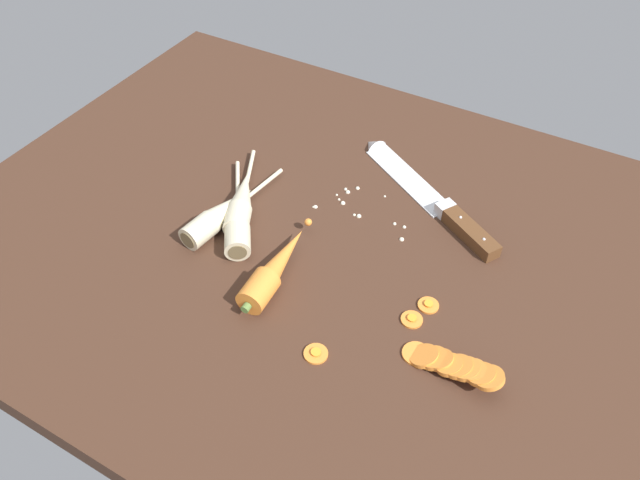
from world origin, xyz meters
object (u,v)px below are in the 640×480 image
at_px(carrot_slice_stray_near, 316,353).
at_px(parsnip_mid_left, 237,219).
at_px(carrot_slice_stray_mid, 412,319).
at_px(carrot_slice_stray_far, 428,305).
at_px(chefs_knife, 423,191).
at_px(whole_carrot, 274,269).
at_px(parsnip_front, 221,214).
at_px(carrot_slice_stack, 452,365).
at_px(parsnip_mid_right, 242,201).

bearing_deg(carrot_slice_stray_near, parsnip_mid_left, 146.81).
xyz_separation_m(carrot_slice_stray_mid, carrot_slice_stray_far, (0.01, 0.03, 0.00)).
bearing_deg(chefs_knife, carrot_slice_stray_near, -89.41).
bearing_deg(whole_carrot, parsnip_front, 157.47).
relative_size(carrot_slice_stack, carrot_slice_stray_mid, 4.41).
bearing_deg(parsnip_front, parsnip_mid_left, 9.36).
distance_m(chefs_knife, parsnip_front, 0.34).
distance_m(parsnip_mid_left, parsnip_mid_right, 0.04).
bearing_deg(carrot_slice_stray_far, carrot_slice_stray_near, -123.21).
height_order(parsnip_front, parsnip_mid_left, same).
distance_m(carrot_slice_stack, carrot_slice_stray_near, 0.18).
relative_size(chefs_knife, carrot_slice_stray_near, 9.64).
distance_m(chefs_knife, carrot_slice_stack, 0.35).
bearing_deg(carrot_slice_stray_mid, carrot_slice_stack, -33.37).
relative_size(parsnip_mid_left, carrot_slice_stack, 1.47).
height_order(whole_carrot, parsnip_mid_right, whole_carrot).
height_order(parsnip_mid_right, carrot_slice_stray_mid, parsnip_mid_right).
distance_m(whole_carrot, parsnip_mid_right, 0.16).
bearing_deg(carrot_slice_stray_far, carrot_slice_stray_mid, -106.33).
distance_m(chefs_knife, carrot_slice_stray_far, 0.24).
height_order(chefs_knife, carrot_slice_stray_near, chefs_knife).
height_order(carrot_slice_stray_near, carrot_slice_stray_mid, same).
bearing_deg(carrot_slice_stray_mid, carrot_slice_stray_far, 73.67).
relative_size(parsnip_mid_left, carrot_slice_stray_mid, 6.50).
height_order(parsnip_front, carrot_slice_stray_near, parsnip_front).
bearing_deg(chefs_knife, parsnip_mid_right, -142.86).
bearing_deg(carrot_slice_stray_mid, whole_carrot, -172.36).
bearing_deg(carrot_slice_stray_far, parsnip_front, -179.12).
relative_size(parsnip_mid_right, carrot_slice_stack, 1.47).
bearing_deg(carrot_slice_stack, parsnip_mid_left, 167.79).
bearing_deg(carrot_slice_stray_mid, chefs_knife, 109.68).
distance_m(parsnip_mid_left, carrot_slice_stray_near, 0.27).
relative_size(whole_carrot, carrot_slice_stack, 1.50).
bearing_deg(carrot_slice_stray_far, carrot_slice_stack, -52.04).
bearing_deg(chefs_knife, carrot_slice_stray_far, -65.28).
xyz_separation_m(parsnip_front, carrot_slice_stack, (0.42, -0.08, -0.01)).
bearing_deg(parsnip_mid_right, carrot_slice_stray_near, -37.25).
xyz_separation_m(parsnip_mid_right, carrot_slice_stray_near, (0.25, -0.19, -0.02)).
relative_size(chefs_knife, carrot_slice_stray_far, 10.47).
xyz_separation_m(parsnip_mid_left, carrot_slice_stray_near, (0.23, -0.15, -0.02)).
bearing_deg(parsnip_front, carrot_slice_stack, -10.76).
height_order(whole_carrot, carrot_slice_stray_mid, whole_carrot).
distance_m(parsnip_front, parsnip_mid_left, 0.03).
height_order(parsnip_mid_left, carrot_slice_stray_near, parsnip_mid_left).
relative_size(parsnip_front, parsnip_mid_left, 1.13).
xyz_separation_m(parsnip_front, carrot_slice_stray_mid, (0.35, -0.03, -0.02)).
xyz_separation_m(parsnip_front, carrot_slice_stray_far, (0.36, 0.01, -0.02)).
xyz_separation_m(carrot_slice_stack, carrot_slice_stray_far, (-0.07, 0.09, -0.01)).
bearing_deg(carrot_slice_stray_far, whole_carrot, -163.91).
relative_size(chefs_knife, parsnip_mid_left, 1.58).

